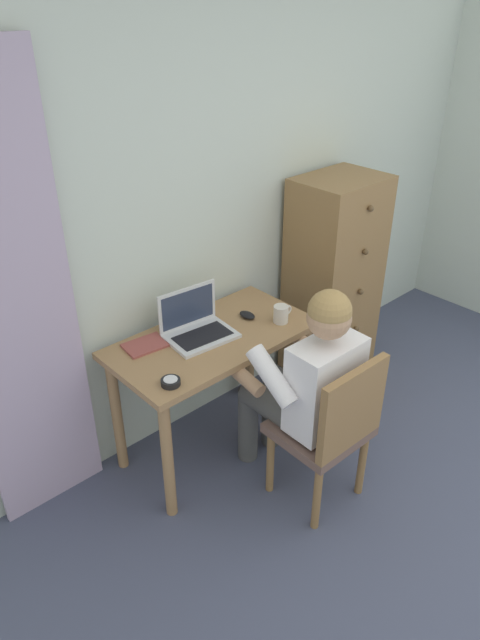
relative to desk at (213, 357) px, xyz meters
The scene contains 11 objects.
wall_back 0.83m from the desk, 40.82° to the left, with size 4.80×0.05×2.50m, color silver.
curtain_panel 1.01m from the desk, 161.66° to the left, with size 0.53×0.03×2.17m, color #B29EBC.
desk is the anchor object (origin of this frame).
dresser 1.09m from the desk, ahead, with size 0.54×0.44×1.34m.
chair 0.71m from the desk, 77.28° to the right, with size 0.43×0.41×0.87m.
person_seated 0.53m from the desk, 72.55° to the right, with size 0.54×0.59×1.18m.
laptop 0.20m from the desk, 126.88° to the left, with size 0.36×0.28×0.24m.
computer_mouse 0.30m from the desk, ahead, with size 0.06×0.10×0.03m, color black.
desk_clock 0.47m from the desk, 155.11° to the right, with size 0.09×0.09×0.03m.
notebook_pad 0.37m from the desk, 153.33° to the left, with size 0.21×0.15×0.01m, color #994742.
coffee_mug 0.43m from the desk, 20.32° to the right, with size 0.12×0.08×0.09m.
Camera 1 is at (-2.00, -0.10, 2.31)m, focal length 32.22 mm.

